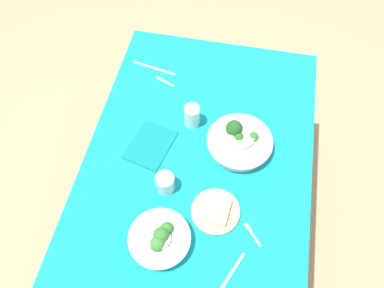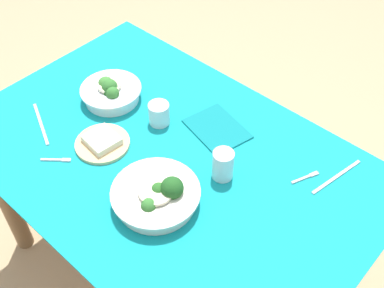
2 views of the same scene
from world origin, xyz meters
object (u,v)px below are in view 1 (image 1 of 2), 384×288
Objects in this scene: table_knife_left at (154,68)px; water_glass_center at (192,116)px; bread_side_plate at (216,211)px; table_knife_right at (227,280)px; fork_by_near_bowl at (252,233)px; broccoli_bowl_near at (160,239)px; broccoli_bowl_far at (239,142)px; fork_by_far_bowl at (164,81)px; napkin_folded_upper at (151,145)px; water_glass_side at (165,183)px.

water_glass_center is at bearing 141.68° from table_knife_left.
bread_side_plate is 0.24m from table_knife_right.
water_glass_center is at bearing -5.35° from fork_by_near_bowl.
broccoli_bowl_near is 0.26m from table_knife_right.
table_knife_left is (-0.64, -0.39, -0.01)m from bread_side_plate.
broccoli_bowl_far is 0.46m from fork_by_far_bowl.
napkin_folded_upper reaches higher than fork_by_far_bowl.
broccoli_bowl_far is 1.30× the size of napkin_folded_upper.
water_glass_side is at bearing -106.85° from bread_side_plate.
broccoli_bowl_far reaches higher than table_knife_right.
broccoli_bowl_far is 0.55m from table_knife_left.
bread_side_plate is 0.41m from water_glass_center.
water_glass_side is at bearing -171.25° from broccoli_bowl_near.
table_knife_right is (0.17, -0.06, -0.00)m from fork_by_near_bowl.
broccoli_bowl_far is 2.60× the size of water_glass_center.
table_knife_left is at bearing -161.66° from water_glass_side.
napkin_folded_upper is (-0.38, -0.14, -0.03)m from broccoli_bowl_near.
napkin_folded_upper is (0.07, -0.35, -0.03)m from broccoli_bowl_far.
water_glass_center reaches higher than table_knife_right.
table_knife_right is (0.23, 0.08, -0.01)m from bread_side_plate.
broccoli_bowl_near is at bearing -0.81° from water_glass_center.
napkin_folded_upper is at bearing 116.34° from fork_by_far_bowl.
broccoli_bowl_near is at bearing -49.02° from bread_side_plate.
bread_side_plate is at bearing 28.09° from fork_by_near_bowl.
broccoli_bowl_near is 2.15× the size of water_glass_center.
fork_by_near_bowl and table_knife_left have the same top height.
broccoli_bowl_far is at bearing 70.27° from water_glass_center.
broccoli_bowl_near is 0.73m from fork_by_far_bowl.
broccoli_bowl_near is at bearing 8.75° from water_glass_side.
bread_side_plate is 2.31× the size of water_glass_side.
table_knife_right is at bearing 21.71° from water_glass_center.
fork_by_near_bowl is at bearing 71.35° from water_glass_side.
table_knife_right is 0.60m from napkin_folded_upper.
table_knife_right is (0.53, 0.03, -0.03)m from broccoli_bowl_far.
fork_by_far_bowl is at bearing -165.96° from water_glass_side.
table_knife_left is (-0.69, -0.53, -0.00)m from fork_by_near_bowl.
water_glass_center is 0.50× the size of napkin_folded_upper.
water_glass_center is at bearing -134.35° from table_knife_right.
broccoli_bowl_far is at bearing 166.42° from fork_by_far_bowl.
water_glass_side is 0.61m from table_knife_left.
table_knife_left is at bearing -148.35° from bread_side_plate.
broccoli_bowl_far is 2.80× the size of fork_by_far_bowl.
fork_by_near_bowl is at bearing 138.31° from table_knife_left.
bread_side_plate reaches higher than fork_by_far_bowl.
fork_by_far_bowl is at bearing 143.87° from table_knife_left.
fork_by_near_bowl is at bearing 57.42° from napkin_folded_upper.
fork_by_far_bowl is 0.44× the size of table_knife_left.
broccoli_bowl_near is 1.21× the size of bread_side_plate.
fork_by_far_bowl is 0.89m from table_knife_right.
water_glass_side is (-0.21, -0.03, 0.00)m from broccoli_bowl_near.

